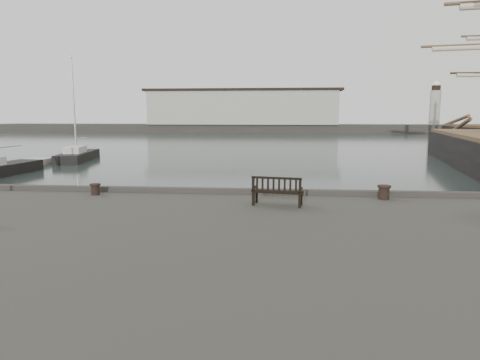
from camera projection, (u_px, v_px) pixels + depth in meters
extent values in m
plane|color=black|center=(241.00, 235.00, 15.50)|extent=(400.00, 400.00, 0.00)
cube|color=#383530|center=(275.00, 128.00, 105.90)|extent=(140.00, 8.00, 2.00)
cube|color=#ABA99F|center=(243.00, 108.00, 105.88)|extent=(46.00, 9.00, 8.00)
cube|color=black|center=(243.00, 90.00, 105.23)|extent=(48.00, 9.50, 0.60)
cylinder|color=#ABA99F|center=(435.00, 108.00, 101.65)|extent=(2.40, 2.40, 8.00)
sphere|color=silver|center=(436.00, 85.00, 100.83)|extent=(1.61, 1.61, 1.61)
cube|color=black|center=(278.00, 192.00, 13.10)|extent=(1.60, 0.78, 0.04)
cube|color=black|center=(276.00, 186.00, 12.85)|extent=(1.52, 0.31, 0.46)
cube|color=black|center=(277.00, 199.00, 13.13)|extent=(1.49, 0.68, 0.42)
cylinder|color=black|center=(95.00, 189.00, 14.87)|extent=(0.47, 0.47, 0.39)
cylinder|color=black|center=(384.00, 192.00, 14.07)|extent=(0.46, 0.46, 0.46)
cube|color=black|center=(78.00, 159.00, 40.91)|extent=(3.55, 8.35, 1.40)
cube|color=beige|center=(78.00, 149.00, 40.76)|extent=(1.90, 3.04, 0.60)
cylinder|color=#B2B5B7|center=(75.00, 104.00, 40.12)|extent=(0.16, 0.16, 8.99)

